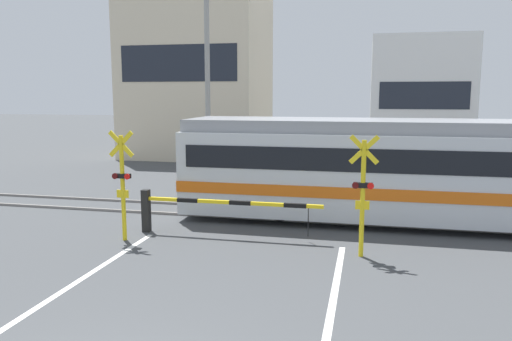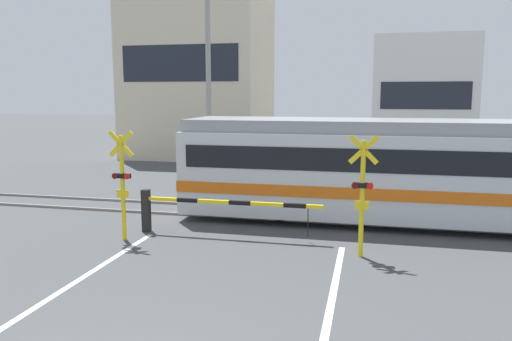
{
  "view_description": "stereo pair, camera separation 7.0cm",
  "coord_description": "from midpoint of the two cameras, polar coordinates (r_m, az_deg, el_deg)",
  "views": [
    {
      "loc": [
        3.07,
        -4.42,
        3.73
      ],
      "look_at": [
        0.0,
        9.22,
        1.6
      ],
      "focal_mm": 35.0,
      "sensor_mm": 36.0,
      "label": 1
    },
    {
      "loc": [
        3.14,
        -4.4,
        3.73
      ],
      "look_at": [
        0.0,
        9.22,
        1.6
      ],
      "focal_mm": 35.0,
      "sensor_mm": 36.0,
      "label": 2
    }
  ],
  "objects": [
    {
      "name": "crossing_barrier_far",
      "position": [
        18.58,
        7.56,
        -0.56
      ],
      "size": [
        4.94,
        0.2,
        1.17
      ],
      "color": "black",
      "rests_on": "ground_plane"
    },
    {
      "name": "crossing_signal_right",
      "position": [
        11.65,
        12.23,
        -2.27
      ],
      "size": [
        0.68,
        0.15,
        2.84
      ],
      "color": "yellow",
      "rests_on": "ground_plane"
    },
    {
      "name": "pedestrian",
      "position": [
        22.71,
        2.61,
        1.78
      ],
      "size": [
        0.38,
        0.23,
        1.75
      ],
      "color": "#23232D",
      "rests_on": "ground_plane"
    },
    {
      "name": "rail_track_far",
      "position": [
        16.44,
        1.76,
        -4.31
      ],
      "size": [
        50.0,
        0.1,
        0.08
      ],
      "color": "gray",
      "rests_on": "ground_plane"
    },
    {
      "name": "rail_track_near",
      "position": [
        15.07,
        0.69,
        -5.51
      ],
      "size": [
        50.0,
        0.1,
        0.08
      ],
      "color": "gray",
      "rests_on": "ground_plane"
    },
    {
      "name": "utility_pole_streetside",
      "position": [
        21.87,
        -5.35,
        9.06
      ],
      "size": [
        0.22,
        0.22,
        7.79
      ],
      "color": "gray",
      "rests_on": "ground_plane"
    },
    {
      "name": "building_right_of_street",
      "position": [
        29.36,
        18.18,
        7.5
      ],
      "size": [
        5.08,
        6.72,
        6.71
      ],
      "color": "white",
      "rests_on": "ground_plane"
    },
    {
      "name": "commuter_train",
      "position": [
        15.31,
        21.35,
        0.13
      ],
      "size": [
        15.49,
        3.05,
        3.01
      ],
      "color": "silver",
      "rests_on": "ground_plane"
    },
    {
      "name": "crossing_barrier_near",
      "position": [
        13.46,
        -6.94,
        -4.08
      ],
      "size": [
        4.94,
        0.2,
        1.17
      ],
      "color": "black",
      "rests_on": "ground_plane"
    },
    {
      "name": "building_left_of_street",
      "position": [
        30.99,
        -6.36,
        10.82
      ],
      "size": [
        7.89,
        6.72,
        9.85
      ],
      "color": "beige",
      "rests_on": "ground_plane"
    },
    {
      "name": "crossing_signal_left",
      "position": [
        13.14,
        -14.88,
        -1.13
      ],
      "size": [
        0.68,
        0.15,
        2.84
      ],
      "color": "yellow",
      "rests_on": "ground_plane"
    }
  ]
}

